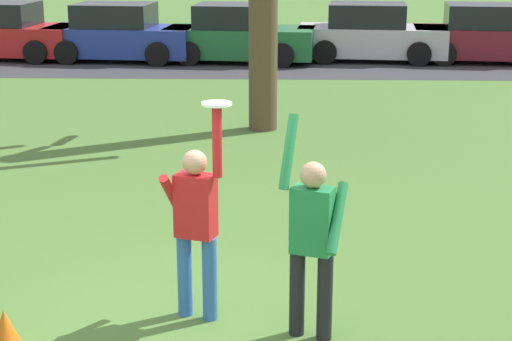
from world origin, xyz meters
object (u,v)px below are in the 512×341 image
object	(u,v)px
person_defender	(312,235)
parked_car_silver	(371,34)
person_catcher	(196,220)
parked_car_green	(239,36)
frisbee_disc	(217,104)
parked_car_red	(3,33)
parked_car_blue	(119,35)
field_cone_orange	(5,327)
parked_car_maroon	(488,36)

from	to	relation	value
person_defender	parked_car_silver	xyz separation A→B (m)	(2.22, 16.63, -0.25)
person_catcher	parked_car_green	distance (m)	15.89
frisbee_disc	parked_car_red	world-z (taller)	frisbee_disc
parked_car_green	person_catcher	bearing A→B (deg)	-82.72
frisbee_disc	parked_car_blue	distance (m)	16.62
parked_car_green	field_cone_orange	size ratio (longest dim) A/B	13.31
parked_car_red	parked_car_green	xyz separation A→B (m)	(6.74, -0.38, 0.00)
parked_car_blue	field_cone_orange	world-z (taller)	parked_car_blue
field_cone_orange	person_catcher	bearing A→B (deg)	19.21
frisbee_disc	field_cone_orange	world-z (taller)	frisbee_disc
person_catcher	parked_car_red	bearing A→B (deg)	132.77
parked_car_maroon	parked_car_blue	bearing A→B (deg)	-173.88
frisbee_disc	parked_car_red	size ratio (longest dim) A/B	0.06
frisbee_disc	parked_car_maroon	xyz separation A→B (m)	(6.28, 16.14, -1.37)
person_defender	parked_car_red	xyz separation A→B (m)	(-8.22, 16.63, -0.25)
frisbee_disc	parked_car_maroon	size ratio (longest dim) A/B	0.06
parked_car_blue	parked_car_silver	bearing A→B (deg)	7.88
person_defender	person_catcher	bearing A→B (deg)	-0.00
person_defender	frisbee_disc	world-z (taller)	frisbee_disc
parked_car_silver	parked_car_green	bearing A→B (deg)	-168.28
person_defender	parked_car_red	world-z (taller)	person_defender
frisbee_disc	parked_car_red	bearing A→B (deg)	114.29
person_defender	parked_car_blue	size ratio (longest dim) A/B	0.48
frisbee_disc	parked_car_silver	xyz separation A→B (m)	(3.07, 16.34, -1.37)
field_cone_orange	parked_car_red	bearing A→B (deg)	108.06
frisbee_disc	parked_car_green	xyz separation A→B (m)	(-0.63, 15.95, -1.37)
person_defender	parked_car_silver	size ratio (longest dim) A/B	0.48
parked_car_silver	parked_car_maroon	world-z (taller)	same
person_catcher	person_defender	distance (m)	1.12
parked_car_blue	frisbee_disc	bearing A→B (deg)	-70.30
parked_car_green	parked_car_maroon	xyz separation A→B (m)	(6.92, 0.19, 0.00)
person_defender	parked_car_maroon	bearing A→B (deg)	-89.29
parked_car_red	parked_car_blue	bearing A→B (deg)	1.45
parked_car_blue	parked_car_green	bearing A→B (deg)	3.63
person_defender	parked_car_green	distance (m)	16.32
person_defender	parked_car_silver	world-z (taller)	person_defender
person_catcher	parked_car_silver	bearing A→B (deg)	97.60
parked_car_maroon	field_cone_orange	distance (m)	18.55
parked_car_red	parked_car_blue	distance (m)	3.40
parked_car_maroon	parked_car_red	bearing A→B (deg)	-175.04
parked_car_maroon	field_cone_orange	xyz separation A→B (m)	(-8.16, -16.65, -0.57)
parked_car_maroon	field_cone_orange	bearing A→B (deg)	-110.35
parked_car_blue	field_cone_orange	bearing A→B (deg)	-76.99
parked_car_green	parked_car_maroon	size ratio (longest dim) A/B	1.00
parked_car_blue	parked_car_maroon	world-z (taller)	same
person_catcher	parked_car_red	distance (m)	17.77
parked_car_red	field_cone_orange	distance (m)	17.73
parked_car_green	frisbee_disc	bearing A→B (deg)	-81.96
parked_car_silver	person_defender	bearing A→B (deg)	-91.83
parked_car_silver	parked_car_maroon	size ratio (longest dim) A/B	1.00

